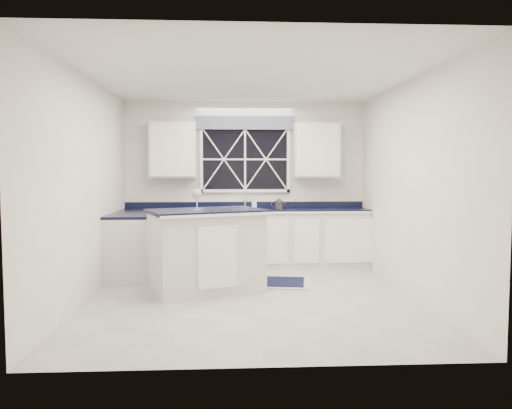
{
  "coord_description": "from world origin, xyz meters",
  "views": [
    {
      "loc": [
        -0.27,
        -6.12,
        1.58
      ],
      "look_at": [
        0.08,
        0.4,
        1.12
      ],
      "focal_mm": 35.0,
      "sensor_mm": 36.0,
      "label": 1
    }
  ],
  "objects": [
    {
      "name": "rug",
      "position": [
        0.2,
        0.76,
        0.01
      ],
      "size": [
        1.4,
        0.98,
        0.02
      ],
      "rotation": [
        0.0,
        0.0,
        -0.16
      ],
      "color": "beige",
      "rests_on": "ground"
    },
    {
      "name": "kettle",
      "position": [
        0.54,
        1.96,
        1.02
      ],
      "size": [
        0.25,
        0.17,
        0.18
      ],
      "rotation": [
        0.0,
        0.0,
        0.14
      ],
      "color": "#2D2D2F",
      "rests_on": "countertop"
    },
    {
      "name": "dishwasher",
      "position": [
        -1.1,
        1.95,
        0.41
      ],
      "size": [
        0.6,
        0.58,
        0.82
      ],
      "primitive_type": "cube",
      "color": "black",
      "rests_on": "ground"
    },
    {
      "name": "ground",
      "position": [
        0.0,
        0.0,
        0.0
      ],
      "size": [
        4.5,
        4.5,
        0.0
      ],
      "primitive_type": "plane",
      "color": "#ABAAA6",
      "rests_on": "ground"
    },
    {
      "name": "base_cabinets",
      "position": [
        -0.33,
        1.78,
        0.45
      ],
      "size": [
        3.99,
        1.6,
        0.9
      ],
      "color": "silver",
      "rests_on": "ground"
    },
    {
      "name": "upper_cabinets",
      "position": [
        0.0,
        2.08,
        1.9
      ],
      "size": [
        3.1,
        0.34,
        0.9
      ],
      "color": "silver",
      "rests_on": "ground"
    },
    {
      "name": "window",
      "position": [
        0.0,
        2.2,
        1.83
      ],
      "size": [
        1.65,
        0.09,
        1.26
      ],
      "color": "black",
      "rests_on": "ground"
    },
    {
      "name": "soap_bottle",
      "position": [
        0.15,
        2.17,
        1.03
      ],
      "size": [
        0.08,
        0.08,
        0.17
      ],
      "primitive_type": "imported",
      "rotation": [
        0.0,
        0.0,
        0.04
      ],
      "color": "silver",
      "rests_on": "countertop"
    },
    {
      "name": "faucet",
      "position": [
        0.0,
        2.14,
        1.1
      ],
      "size": [
        0.05,
        0.2,
        0.3
      ],
      "color": "silver",
      "rests_on": "countertop"
    },
    {
      "name": "countertop",
      "position": [
        0.0,
        1.95,
        0.92
      ],
      "size": [
        3.98,
        0.64,
        0.04
      ],
      "primitive_type": "cube",
      "color": "black",
      "rests_on": "base_cabinets"
    },
    {
      "name": "wine_glass",
      "position": [
        -0.68,
        0.27,
        1.26
      ],
      "size": [
        0.12,
        0.12,
        0.29
      ],
      "color": "silver",
      "rests_on": "island"
    },
    {
      "name": "back_wall",
      "position": [
        0.0,
        2.25,
        1.35
      ],
      "size": [
        4.0,
        0.1,
        2.7
      ],
      "primitive_type": "cube",
      "color": "white",
      "rests_on": "ground"
    },
    {
      "name": "island",
      "position": [
        -0.56,
        0.32,
        0.54
      ],
      "size": [
        1.65,
        1.33,
        1.07
      ],
      "rotation": [
        0.0,
        0.0,
        0.38
      ],
      "color": "silver",
      "rests_on": "ground"
    }
  ]
}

